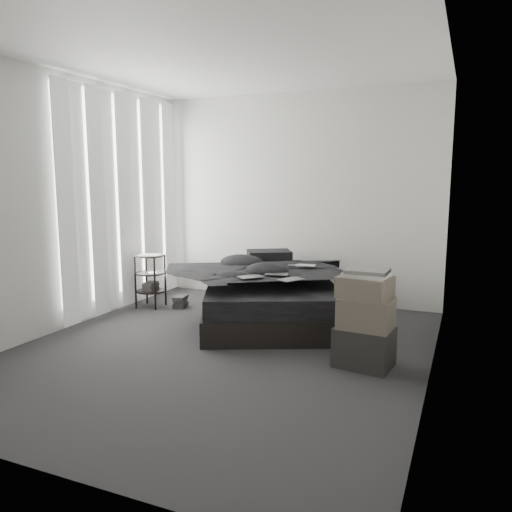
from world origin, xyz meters
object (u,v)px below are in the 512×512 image
at_px(laptop, 301,260).
at_px(box_lower, 364,347).
at_px(side_stand, 151,281).
at_px(bed, 270,310).

distance_m(laptop, box_lower, 1.52).
height_order(side_stand, box_lower, side_stand).
distance_m(bed, laptop, 0.64).
bearing_deg(laptop, bed, -154.50).
distance_m(laptop, side_stand, 1.90).
bearing_deg(laptop, side_stand, 178.72).
bearing_deg(bed, box_lower, -61.98).
bearing_deg(bed, side_stand, 155.11).
bearing_deg(laptop, box_lower, -56.82).
bearing_deg(side_stand, box_lower, -18.68).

